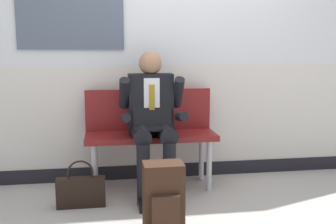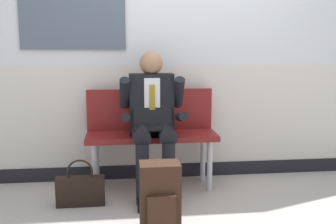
# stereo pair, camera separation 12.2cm
# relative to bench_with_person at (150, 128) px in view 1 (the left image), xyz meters

# --- Properties ---
(ground_plane) EXTENTS (18.00, 18.00, 0.00)m
(ground_plane) POSITION_rel_bench_with_person_xyz_m (0.26, -0.32, -0.56)
(ground_plane) COLOR #9E9991
(station_wall) EXTENTS (6.55, 0.16, 3.18)m
(station_wall) POSITION_rel_bench_with_person_xyz_m (0.25, 0.28, 1.03)
(station_wall) COLOR silver
(station_wall) RESTS_ON ground
(bench_with_person) EXTENTS (1.19, 0.42, 0.91)m
(bench_with_person) POSITION_rel_bench_with_person_xyz_m (0.00, 0.00, 0.00)
(bench_with_person) COLOR maroon
(bench_with_person) RESTS_ON ground
(person_seated) EXTENTS (0.57, 0.70, 1.27)m
(person_seated) POSITION_rel_bench_with_person_xyz_m (0.00, -0.20, 0.13)
(person_seated) COLOR black
(person_seated) RESTS_ON ground
(backpack) EXTENTS (0.29, 0.24, 0.50)m
(backpack) POSITION_rel_bench_with_person_xyz_m (-0.01, -0.96, -0.31)
(backpack) COLOR #331E14
(backpack) RESTS_ON ground
(handbag) EXTENTS (0.40, 0.09, 0.40)m
(handbag) POSITION_rel_bench_with_person_xyz_m (-0.62, -0.44, -0.42)
(handbag) COLOR black
(handbag) RESTS_ON ground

